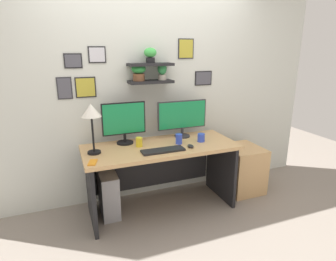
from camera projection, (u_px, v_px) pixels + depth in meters
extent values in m
plane|color=gray|center=(161.00, 208.00, 3.22)|extent=(8.00, 8.00, 0.00)
cube|color=silver|center=(148.00, 84.00, 3.24)|extent=(4.40, 0.04, 2.70)
cube|color=black|center=(151.00, 82.00, 3.12)|extent=(0.49, 0.20, 0.03)
cube|color=black|center=(150.00, 64.00, 3.07)|extent=(0.49, 0.20, 0.03)
cylinder|color=black|center=(150.00, 60.00, 3.06)|extent=(0.10, 0.10, 0.06)
ellipsoid|color=green|center=(150.00, 53.00, 3.04)|extent=(0.14, 0.14, 0.10)
cylinder|color=#B2A899|center=(162.00, 77.00, 3.16)|extent=(0.09, 0.09, 0.06)
ellipsoid|color=#2F8948|center=(162.00, 69.00, 3.13)|extent=(0.10, 0.10, 0.13)
cylinder|color=brown|center=(139.00, 77.00, 3.06)|extent=(0.13, 0.13, 0.08)
ellipsoid|color=#288239|center=(139.00, 69.00, 3.04)|extent=(0.15, 0.15, 0.10)
cube|color=black|center=(203.00, 78.00, 3.45)|extent=(0.22, 0.02, 0.17)
cube|color=#4C4C56|center=(204.00, 78.00, 3.45)|extent=(0.20, 0.00, 0.15)
cube|color=#2D2D33|center=(186.00, 49.00, 3.27)|extent=(0.19, 0.02, 0.23)
cube|color=gold|center=(186.00, 49.00, 3.27)|extent=(0.17, 0.00, 0.20)
cube|color=#2D2D33|center=(64.00, 88.00, 2.91)|extent=(0.15, 0.02, 0.23)
cube|color=#4C4C56|center=(65.00, 88.00, 2.90)|extent=(0.13, 0.00, 0.20)
cube|color=black|center=(73.00, 61.00, 2.87)|extent=(0.18, 0.02, 0.15)
cube|color=#4C4C56|center=(73.00, 61.00, 2.86)|extent=(0.15, 0.00, 0.12)
cube|color=black|center=(86.00, 87.00, 2.98)|extent=(0.21, 0.02, 0.22)
cube|color=gold|center=(86.00, 87.00, 2.97)|extent=(0.19, 0.00, 0.19)
cube|color=black|center=(97.00, 55.00, 2.94)|extent=(0.18, 0.02, 0.17)
cube|color=silver|center=(97.00, 55.00, 2.93)|extent=(0.16, 0.00, 0.14)
cube|color=tan|center=(161.00, 147.00, 3.02)|extent=(1.64, 0.68, 0.04)
cube|color=black|center=(91.00, 191.00, 2.86)|extent=(0.04, 0.62, 0.71)
cube|color=black|center=(221.00, 169.00, 3.39)|extent=(0.04, 0.62, 0.71)
cube|color=black|center=(153.00, 166.00, 3.38)|extent=(1.44, 0.02, 0.50)
cylinder|color=black|center=(125.00, 143.00, 3.08)|extent=(0.18, 0.18, 0.02)
cylinder|color=black|center=(125.00, 138.00, 3.07)|extent=(0.03, 0.03, 0.10)
cube|color=black|center=(124.00, 118.00, 3.02)|extent=(0.47, 0.02, 0.35)
cube|color=#198C4C|center=(124.00, 119.00, 3.01)|extent=(0.44, 0.00, 0.32)
cylinder|color=#2D2D33|center=(182.00, 136.00, 3.32)|extent=(0.18, 0.18, 0.02)
cylinder|color=#2D2D33|center=(182.00, 131.00, 3.30)|extent=(0.03, 0.03, 0.09)
cube|color=#2D2D33|center=(182.00, 115.00, 3.26)|extent=(0.59, 0.02, 0.33)
cube|color=#198C4C|center=(183.00, 115.00, 3.25)|extent=(0.57, 0.00, 0.30)
cube|color=black|center=(163.00, 150.00, 2.84)|extent=(0.44, 0.14, 0.02)
ellipsoid|color=black|center=(191.00, 146.00, 2.95)|extent=(0.06, 0.09, 0.03)
cylinder|color=black|center=(94.00, 152.00, 2.79)|extent=(0.13, 0.13, 0.02)
cylinder|color=black|center=(93.00, 134.00, 2.74)|extent=(0.02, 0.02, 0.35)
cone|color=white|center=(91.00, 110.00, 2.67)|extent=(0.19, 0.19, 0.12)
cube|color=orange|center=(93.00, 162.00, 2.56)|extent=(0.11, 0.15, 0.01)
cylinder|color=blue|center=(201.00, 138.00, 3.13)|extent=(0.08, 0.08, 0.09)
cylinder|color=yellow|center=(139.00, 142.00, 2.97)|extent=(0.07, 0.07, 0.10)
cylinder|color=blue|center=(179.00, 139.00, 3.05)|extent=(0.07, 0.07, 0.11)
cube|color=tan|center=(242.00, 169.00, 3.57)|extent=(0.44, 0.50, 0.57)
cube|color=#99999E|center=(108.00, 193.00, 3.05)|extent=(0.18, 0.40, 0.48)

